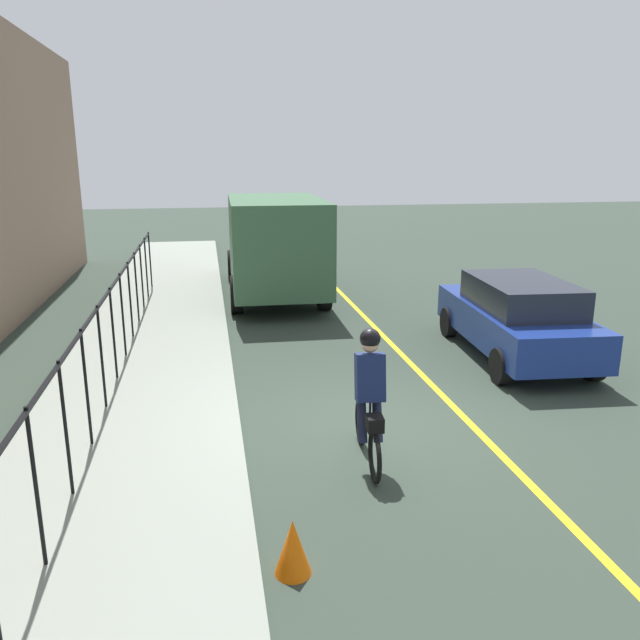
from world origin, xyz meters
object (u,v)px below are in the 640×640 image
cyclist_lead (369,399)px  patrol_sedan (516,316)px  box_truck_background (274,241)px  traffic_cone_near (293,547)px

cyclist_lead → patrol_sedan: (3.84, -3.97, -0.09)m
box_truck_background → traffic_cone_near: box_truck_background is taller
traffic_cone_near → cyclist_lead: bearing=-32.1°
patrol_sedan → traffic_cone_near: 7.87m
patrol_sedan → cyclist_lead: bearing=138.0°
box_truck_background → cyclist_lead: bearing=-178.2°
traffic_cone_near → box_truck_background: bearing=-5.4°
cyclist_lead → box_truck_background: size_ratio=0.27×
patrol_sedan → traffic_cone_near: bearing=142.2°
cyclist_lead → traffic_cone_near: (-2.01, 1.26, -0.63)m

